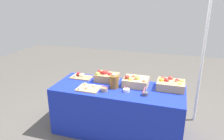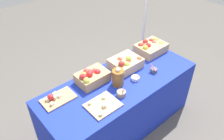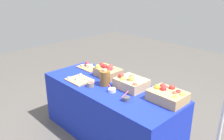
{
  "view_description": "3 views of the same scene",
  "coord_description": "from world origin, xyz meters",
  "px_view_note": "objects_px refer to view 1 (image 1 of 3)",
  "views": [
    {
      "loc": [
        0.79,
        -2.78,
        2.02
      ],
      "look_at": [
        -0.12,
        0.07,
        0.97
      ],
      "focal_mm": 34.64,
      "sensor_mm": 36.0,
      "label": 1
    },
    {
      "loc": [
        -1.36,
        -1.44,
        2.4
      ],
      "look_at": [
        -0.1,
        0.02,
        0.93
      ],
      "focal_mm": 36.49,
      "sensor_mm": 36.0,
      "label": 2
    },
    {
      "loc": [
        1.98,
        -1.84,
        1.97
      ],
      "look_at": [
        -0.03,
        0.07,
        0.92
      ],
      "focal_mm": 38.02,
      "sensor_mm": 36.0,
      "label": 3
    }
  ],
  "objects_px": {
    "apple_crate_left": "(171,84)",
    "cider_jug": "(114,82)",
    "apple_crate_middle": "(135,81)",
    "cutting_board_front": "(89,88)",
    "cutting_board_back": "(81,77)",
    "sample_bowl_mid": "(145,94)",
    "tent_pole": "(202,60)",
    "apple_crate_right": "(106,76)",
    "sample_bowl_far": "(104,90)",
    "sample_bowl_near": "(126,90)"
  },
  "relations": [
    {
      "from": "apple_crate_left",
      "to": "cutting_board_front",
      "type": "height_order",
      "value": "apple_crate_left"
    },
    {
      "from": "apple_crate_left",
      "to": "sample_bowl_near",
      "type": "distance_m",
      "value": 0.65
    },
    {
      "from": "sample_bowl_far",
      "to": "tent_pole",
      "type": "relative_size",
      "value": 0.05
    },
    {
      "from": "cider_jug",
      "to": "apple_crate_right",
      "type": "bearing_deg",
      "value": 131.63
    },
    {
      "from": "apple_crate_middle",
      "to": "tent_pole",
      "type": "height_order",
      "value": "tent_pole"
    },
    {
      "from": "cutting_board_back",
      "to": "sample_bowl_near",
      "type": "height_order",
      "value": "sample_bowl_near"
    },
    {
      "from": "apple_crate_middle",
      "to": "cutting_board_back",
      "type": "bearing_deg",
      "value": 176.23
    },
    {
      "from": "sample_bowl_near",
      "to": "sample_bowl_far",
      "type": "distance_m",
      "value": 0.31
    },
    {
      "from": "apple_crate_right",
      "to": "sample_bowl_far",
      "type": "relative_size",
      "value": 3.28
    },
    {
      "from": "cider_jug",
      "to": "cutting_board_back",
      "type": "bearing_deg",
      "value": 160.23
    },
    {
      "from": "apple_crate_middle",
      "to": "cutting_board_back",
      "type": "relative_size",
      "value": 1.06
    },
    {
      "from": "apple_crate_left",
      "to": "sample_bowl_near",
      "type": "height_order",
      "value": "apple_crate_left"
    },
    {
      "from": "sample_bowl_mid",
      "to": "tent_pole",
      "type": "distance_m",
      "value": 1.15
    },
    {
      "from": "sample_bowl_mid",
      "to": "apple_crate_left",
      "type": "bearing_deg",
      "value": 46.36
    },
    {
      "from": "apple_crate_left",
      "to": "apple_crate_middle",
      "type": "distance_m",
      "value": 0.51
    },
    {
      "from": "cider_jug",
      "to": "sample_bowl_near",
      "type": "bearing_deg",
      "value": -19.16
    },
    {
      "from": "apple_crate_right",
      "to": "cider_jug",
      "type": "relative_size",
      "value": 1.64
    },
    {
      "from": "cutting_board_back",
      "to": "sample_bowl_mid",
      "type": "height_order",
      "value": "sample_bowl_mid"
    },
    {
      "from": "sample_bowl_far",
      "to": "cider_jug",
      "type": "bearing_deg",
      "value": 59.15
    },
    {
      "from": "cutting_board_front",
      "to": "cutting_board_back",
      "type": "xyz_separation_m",
      "value": [
        -0.3,
        0.38,
        0.01
      ]
    },
    {
      "from": "apple_crate_left",
      "to": "cider_jug",
      "type": "distance_m",
      "value": 0.81
    },
    {
      "from": "sample_bowl_mid",
      "to": "cider_jug",
      "type": "relative_size",
      "value": 0.49
    },
    {
      "from": "cutting_board_back",
      "to": "sample_bowl_far",
      "type": "distance_m",
      "value": 0.67
    },
    {
      "from": "apple_crate_right",
      "to": "sample_bowl_near",
      "type": "xyz_separation_m",
      "value": [
        0.4,
        -0.29,
        -0.06
      ]
    },
    {
      "from": "cider_jug",
      "to": "cutting_board_front",
      "type": "bearing_deg",
      "value": -156.29
    },
    {
      "from": "apple_crate_middle",
      "to": "sample_bowl_near",
      "type": "relative_size",
      "value": 3.85
    },
    {
      "from": "tent_pole",
      "to": "cutting_board_back",
      "type": "bearing_deg",
      "value": -165.04
    },
    {
      "from": "apple_crate_left",
      "to": "sample_bowl_far",
      "type": "height_order",
      "value": "apple_crate_left"
    },
    {
      "from": "cutting_board_front",
      "to": "cider_jug",
      "type": "height_order",
      "value": "cider_jug"
    },
    {
      "from": "cutting_board_front",
      "to": "sample_bowl_near",
      "type": "relative_size",
      "value": 3.41
    },
    {
      "from": "sample_bowl_near",
      "to": "sample_bowl_far",
      "type": "relative_size",
      "value": 0.88
    },
    {
      "from": "apple_crate_left",
      "to": "tent_pole",
      "type": "bearing_deg",
      "value": 50.16
    },
    {
      "from": "apple_crate_middle",
      "to": "cutting_board_front",
      "type": "xyz_separation_m",
      "value": [
        -0.62,
        -0.32,
        -0.06
      ]
    },
    {
      "from": "tent_pole",
      "to": "apple_crate_middle",
      "type": "bearing_deg",
      "value": -149.15
    },
    {
      "from": "sample_bowl_mid",
      "to": "sample_bowl_far",
      "type": "xyz_separation_m",
      "value": [
        -0.56,
        -0.04,
        0.0
      ]
    },
    {
      "from": "apple_crate_middle",
      "to": "apple_crate_right",
      "type": "bearing_deg",
      "value": 173.46
    },
    {
      "from": "sample_bowl_far",
      "to": "cutting_board_front",
      "type": "bearing_deg",
      "value": 177.91
    },
    {
      "from": "cutting_board_back",
      "to": "tent_pole",
      "type": "relative_size",
      "value": 0.16
    },
    {
      "from": "cutting_board_back",
      "to": "cider_jug",
      "type": "height_order",
      "value": "cider_jug"
    },
    {
      "from": "cutting_board_front",
      "to": "cutting_board_back",
      "type": "relative_size",
      "value": 0.93
    },
    {
      "from": "apple_crate_middle",
      "to": "sample_bowl_far",
      "type": "distance_m",
      "value": 0.5
    },
    {
      "from": "cutting_board_back",
      "to": "tent_pole",
      "type": "xyz_separation_m",
      "value": [
        1.85,
        0.49,
        0.3
      ]
    },
    {
      "from": "apple_crate_left",
      "to": "tent_pole",
      "type": "xyz_separation_m",
      "value": [
        0.42,
        0.51,
        0.26
      ]
    },
    {
      "from": "apple_crate_right",
      "to": "sample_bowl_near",
      "type": "bearing_deg",
      "value": -36.22
    },
    {
      "from": "apple_crate_right",
      "to": "tent_pole",
      "type": "distance_m",
      "value": 1.51
    },
    {
      "from": "apple_crate_right",
      "to": "cutting_board_back",
      "type": "xyz_separation_m",
      "value": [
        -0.44,
        0.01,
        -0.06
      ]
    },
    {
      "from": "apple_crate_right",
      "to": "cider_jug",
      "type": "distance_m",
      "value": 0.3
    },
    {
      "from": "apple_crate_right",
      "to": "sample_bowl_far",
      "type": "height_order",
      "value": "apple_crate_right"
    },
    {
      "from": "apple_crate_right",
      "to": "sample_bowl_near",
      "type": "height_order",
      "value": "apple_crate_right"
    },
    {
      "from": "apple_crate_right",
      "to": "tent_pole",
      "type": "height_order",
      "value": "tent_pole"
    }
  ]
}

